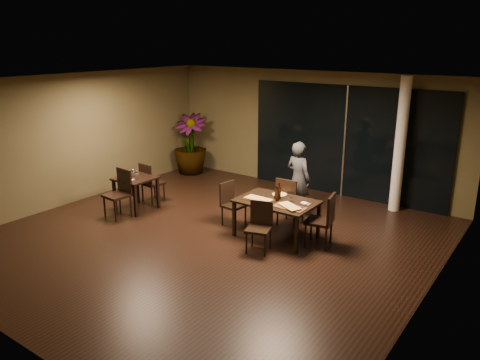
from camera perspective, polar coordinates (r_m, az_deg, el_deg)
name	(u,v)px	position (r m, az deg, el deg)	size (l,w,h in m)	color
ground	(211,238)	(9.22, -3.59, -7.06)	(8.00, 8.00, 0.00)	black
wall_back	(310,131)	(12.05, 8.53, 5.97)	(8.00, 0.10, 3.00)	#4B4328
wall_left	(75,138)	(11.66, -19.46, 4.83)	(0.10, 8.00, 3.00)	#4B4328
wall_right	(437,207)	(7.01, 22.91, -3.07)	(0.10, 8.00, 3.00)	#4B4328
ceiling	(208,81)	(8.46, -3.97, 11.99)	(8.00, 8.00, 0.04)	white
window_panel	(345,142)	(11.59, 12.70, 4.56)	(5.00, 0.06, 2.70)	black
column	(400,145)	(10.82, 18.93, 4.02)	(0.24, 0.24, 3.00)	white
main_table	(277,204)	(9.04, 4.48, -2.95)	(1.50, 1.00, 0.75)	black
side_table	(136,183)	(10.78, -12.60, -0.34)	(0.80, 0.80, 0.75)	black
chair_main_far	(289,199)	(9.66, 5.95, -2.35)	(0.48, 0.48, 1.02)	black
chair_main_near	(260,224)	(8.53, 2.43, -5.35)	(0.53, 0.53, 0.91)	black
chair_main_left	(231,201)	(9.70, -1.12, -2.60)	(0.46, 0.46, 0.90)	black
chair_main_right	(324,218)	(8.78, 10.20, -4.54)	(0.56, 0.56, 1.02)	black
chair_side_far	(150,181)	(11.20, -10.95, -0.08)	(0.49, 0.49, 0.95)	black
chair_side_near	(120,191)	(10.44, -14.40, -1.25)	(0.53, 0.53, 1.05)	black
diner	(298,179)	(10.17, 7.12, 0.11)	(0.56, 0.37, 1.65)	#2B2D30
potted_plant	(190,144)	(13.46, -6.10, 4.39)	(0.93, 0.93, 1.71)	#24531B
pizza_board_left	(258,200)	(9.01, 2.26, -2.43)	(0.57, 0.29, 0.01)	#3F2514
pizza_board_right	(290,207)	(8.66, 6.06, -3.33)	(0.60, 0.30, 0.01)	#4E2E19
oblong_pizza_left	(258,199)	(9.01, 2.27, -2.34)	(0.52, 0.24, 0.02)	maroon
oblong_pizza_right	(290,206)	(8.66, 6.06, -3.22)	(0.47, 0.22, 0.02)	maroon
round_pizza	(280,195)	(9.34, 4.86, -1.78)	(0.29, 0.29, 0.01)	red
bottle_a	(276,192)	(9.07, 4.40, -1.49)	(0.06, 0.06, 0.27)	black
bottle_b	(277,194)	(8.96, 4.56, -1.70)	(0.06, 0.06, 0.28)	black
bottle_c	(279,191)	(9.05, 4.80, -1.37)	(0.07, 0.07, 0.32)	black
tumbler_left	(265,195)	(9.18, 3.05, -1.85)	(0.07, 0.07, 0.08)	white
tumbler_right	(290,200)	(8.96, 6.18, -2.39)	(0.08, 0.08, 0.09)	white
napkin_near	(297,208)	(8.65, 6.99, -3.38)	(0.18, 0.10, 0.01)	white
napkin_far	(306,203)	(8.90, 8.00, -2.83)	(0.18, 0.10, 0.01)	white
wine_glass_a	(133,173)	(10.81, -12.89, 0.86)	(0.07, 0.07, 0.17)	white
wine_glass_b	(137,175)	(10.61, -12.42, 0.63)	(0.08, 0.08, 0.18)	white
side_napkin	(129,180)	(10.58, -13.34, 0.05)	(0.18, 0.11, 0.01)	white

